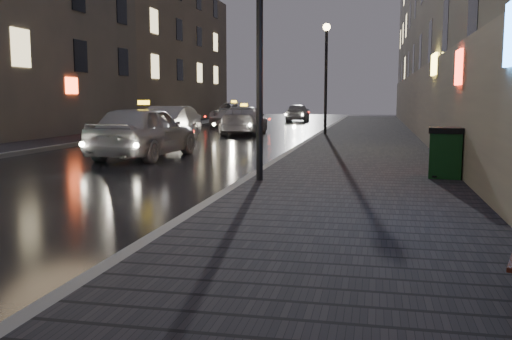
{
  "coord_description": "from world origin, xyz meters",
  "views": [
    {
      "loc": [
        4.28,
        -5.9,
        1.92
      ],
      "look_at": [
        2.55,
        2.29,
        0.85
      ],
      "focal_mm": 40.0,
      "sensor_mm": 36.0,
      "label": 1
    }
  ],
  "objects_px": {
    "taxi_far": "(234,114)",
    "taxi_near": "(144,131)",
    "lamp_far": "(326,65)",
    "car_left_mid": "(167,124)",
    "trash_bin": "(446,152)",
    "lamp_near": "(260,21)",
    "taxi_mid": "(244,120)",
    "car_far": "(298,113)"
  },
  "relations": [
    {
      "from": "trash_bin",
      "to": "car_left_mid",
      "type": "relative_size",
      "value": 0.24
    },
    {
      "from": "lamp_near",
      "to": "taxi_far",
      "type": "xyz_separation_m",
      "value": [
        -7.15,
        26.26,
        -2.7
      ]
    },
    {
      "from": "trash_bin",
      "to": "taxi_mid",
      "type": "xyz_separation_m",
      "value": [
        -8.32,
        16.08,
        0.02
      ]
    },
    {
      "from": "taxi_far",
      "to": "trash_bin",
      "type": "bearing_deg",
      "value": -69.64
    },
    {
      "from": "taxi_mid",
      "to": "car_far",
      "type": "bearing_deg",
      "value": -96.52
    },
    {
      "from": "lamp_far",
      "to": "car_far",
      "type": "relative_size",
      "value": 1.25
    },
    {
      "from": "taxi_far",
      "to": "car_far",
      "type": "distance_m",
      "value": 8.21
    },
    {
      "from": "lamp_near",
      "to": "trash_bin",
      "type": "xyz_separation_m",
      "value": [
        3.95,
        1.26,
        -2.77
      ]
    },
    {
      "from": "taxi_far",
      "to": "taxi_mid",
      "type": "bearing_deg",
      "value": -76.28
    },
    {
      "from": "trash_bin",
      "to": "taxi_far",
      "type": "distance_m",
      "value": 27.35
    },
    {
      "from": "taxi_near",
      "to": "taxi_mid",
      "type": "height_order",
      "value": "taxi_near"
    },
    {
      "from": "taxi_far",
      "to": "car_far",
      "type": "relative_size",
      "value": 1.35
    },
    {
      "from": "trash_bin",
      "to": "car_left_mid",
      "type": "distance_m",
      "value": 14.77
    },
    {
      "from": "car_left_mid",
      "to": "trash_bin",
      "type": "bearing_deg",
      "value": -44.67
    },
    {
      "from": "taxi_mid",
      "to": "car_far",
      "type": "height_order",
      "value": "taxi_mid"
    },
    {
      "from": "lamp_near",
      "to": "trash_bin",
      "type": "height_order",
      "value": "lamp_near"
    },
    {
      "from": "trash_bin",
      "to": "taxi_far",
      "type": "bearing_deg",
      "value": 120.4
    },
    {
      "from": "taxi_far",
      "to": "taxi_near",
      "type": "bearing_deg",
      "value": -87.22
    },
    {
      "from": "trash_bin",
      "to": "car_left_mid",
      "type": "height_order",
      "value": "car_left_mid"
    },
    {
      "from": "taxi_near",
      "to": "taxi_far",
      "type": "xyz_separation_m",
      "value": [
        -2.36,
        21.13,
        -0.05
      ]
    },
    {
      "from": "lamp_far",
      "to": "car_left_mid",
      "type": "relative_size",
      "value": 1.13
    },
    {
      "from": "lamp_far",
      "to": "car_far",
      "type": "bearing_deg",
      "value": 101.94
    },
    {
      "from": "lamp_near",
      "to": "trash_bin",
      "type": "bearing_deg",
      "value": 17.69
    },
    {
      "from": "lamp_near",
      "to": "taxi_far",
      "type": "relative_size",
      "value": 0.93
    },
    {
      "from": "taxi_near",
      "to": "car_far",
      "type": "bearing_deg",
      "value": -89.42
    },
    {
      "from": "lamp_far",
      "to": "taxi_mid",
      "type": "relative_size",
      "value": 1.05
    },
    {
      "from": "lamp_far",
      "to": "lamp_near",
      "type": "bearing_deg",
      "value": -90.0
    },
    {
      "from": "taxi_mid",
      "to": "taxi_far",
      "type": "distance_m",
      "value": 9.35
    },
    {
      "from": "car_left_mid",
      "to": "taxi_far",
      "type": "height_order",
      "value": "taxi_far"
    },
    {
      "from": "lamp_near",
      "to": "taxi_near",
      "type": "height_order",
      "value": "lamp_near"
    },
    {
      "from": "car_left_mid",
      "to": "car_far",
      "type": "relative_size",
      "value": 1.11
    },
    {
      "from": "lamp_far",
      "to": "taxi_far",
      "type": "xyz_separation_m",
      "value": [
        -7.15,
        10.26,
        -2.7
      ]
    },
    {
      "from": "taxi_near",
      "to": "taxi_far",
      "type": "distance_m",
      "value": 21.26
    },
    {
      "from": "taxi_near",
      "to": "car_left_mid",
      "type": "xyz_separation_m",
      "value": [
        -1.71,
        6.56,
        -0.07
      ]
    },
    {
      "from": "lamp_near",
      "to": "taxi_near",
      "type": "bearing_deg",
      "value": 133.06
    },
    {
      "from": "lamp_near",
      "to": "car_left_mid",
      "type": "height_order",
      "value": "lamp_near"
    },
    {
      "from": "lamp_near",
      "to": "lamp_far",
      "type": "xyz_separation_m",
      "value": [
        0.0,
        16.0,
        0.0
      ]
    },
    {
      "from": "taxi_far",
      "to": "lamp_near",
      "type": "bearing_deg",
      "value": -78.35
    },
    {
      "from": "lamp_far",
      "to": "taxi_near",
      "type": "height_order",
      "value": "lamp_far"
    },
    {
      "from": "lamp_far",
      "to": "taxi_near",
      "type": "xyz_separation_m",
      "value": [
        -4.8,
        -10.87,
        -2.64
      ]
    },
    {
      "from": "car_left_mid",
      "to": "taxi_far",
      "type": "bearing_deg",
      "value": 92.79
    },
    {
      "from": "trash_bin",
      "to": "taxi_far",
      "type": "height_order",
      "value": "taxi_far"
    }
  ]
}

